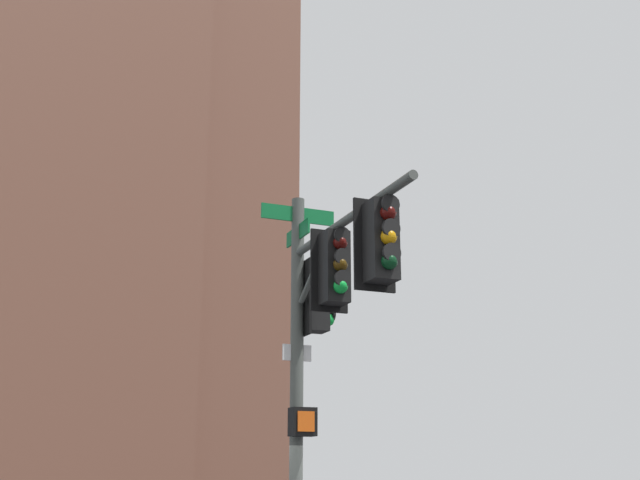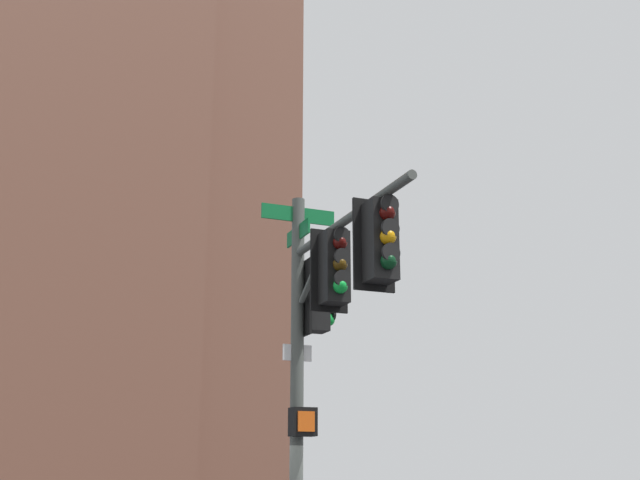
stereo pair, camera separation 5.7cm
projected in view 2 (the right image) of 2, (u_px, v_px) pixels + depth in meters
signal_pole_assembly at (326, 312)px, 11.27m from camera, size 3.55×2.57×6.24m
building_brick_farside at (112, 126)px, 58.33m from camera, size 21.99×16.62×52.43m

